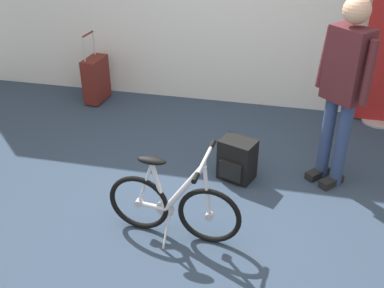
# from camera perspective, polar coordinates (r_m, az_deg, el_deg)

# --- Properties ---
(ground_plane) EXTENTS (7.31, 7.31, 0.00)m
(ground_plane) POSITION_cam_1_polar(r_m,az_deg,el_deg) (3.86, -0.38, -8.84)
(ground_plane) COLOR #2D3D51
(folding_bike_foreground) EXTENTS (1.03, 0.53, 0.74)m
(folding_bike_foreground) POSITION_cam_1_polar(r_m,az_deg,el_deg) (3.52, -2.29, -7.30)
(folding_bike_foreground) COLOR black
(folding_bike_foreground) RESTS_ON ground_plane
(visitor_near_wall) EXTENTS (0.42, 0.39, 1.63)m
(visitor_near_wall) POSITION_cam_1_polar(r_m,az_deg,el_deg) (4.03, 17.87, 6.93)
(visitor_near_wall) COLOR navy
(visitor_near_wall) RESTS_ON ground_plane
(rolling_suitcase) EXTENTS (0.22, 0.38, 0.83)m
(rolling_suitcase) POSITION_cam_1_polar(r_m,az_deg,el_deg) (5.74, -11.53, 7.70)
(rolling_suitcase) COLOR maroon
(rolling_suitcase) RESTS_ON ground_plane
(backpack_on_floor) EXTENTS (0.36, 0.32, 0.39)m
(backpack_on_floor) POSITION_cam_1_polar(r_m,az_deg,el_deg) (4.23, 5.46, -1.91)
(backpack_on_floor) COLOR black
(backpack_on_floor) RESTS_ON ground_plane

